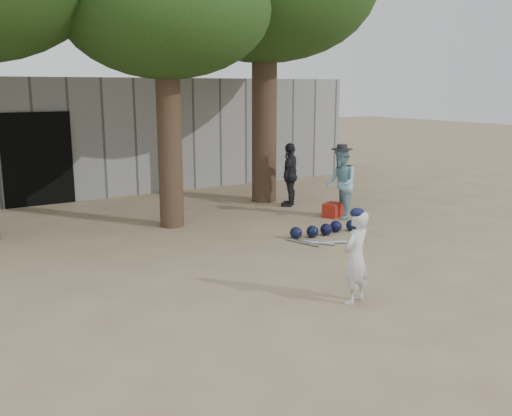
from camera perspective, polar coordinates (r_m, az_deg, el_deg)
ground at (r=7.88m, az=0.18°, el=-8.56°), size 70.00×70.00×0.00m
boy_player at (r=7.48m, az=9.95°, el=-4.88°), size 0.52×0.42×1.23m
spectator_blue at (r=12.26m, az=8.50°, el=2.46°), size 0.81×0.90×1.52m
spectator_dark at (r=13.44m, az=3.43°, el=3.35°), size 0.91×0.84×1.49m
red_bag at (r=12.48m, az=7.68°, el=-0.20°), size 0.51×0.46×0.30m
back_building at (r=17.07m, az=-18.85°, el=7.12°), size 16.00×5.24×3.00m
helmet_row at (r=10.94m, az=6.90°, el=-2.10°), size 1.51×0.33×0.23m
bat_pile at (r=10.33m, az=5.94°, el=-3.43°), size 0.82×0.78×0.06m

